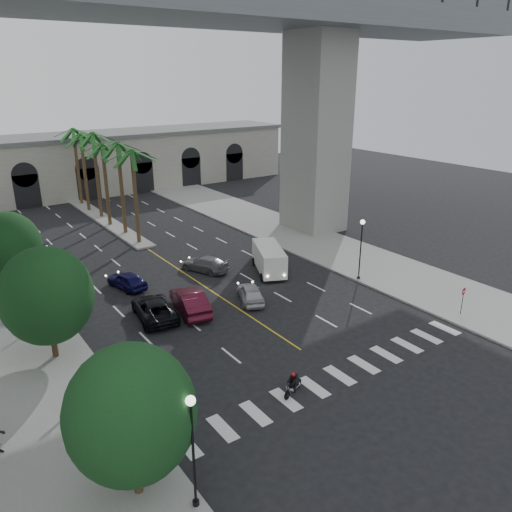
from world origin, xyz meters
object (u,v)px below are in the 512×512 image
at_px(lamp_post_left_far, 51,274).
at_px(car_d, 205,264).
at_px(car_e, 127,280).
at_px(cargo_van, 269,258).
at_px(motorcycle_rider, 294,383).
at_px(lamp_post_right, 361,244).
at_px(traffic_signal_far, 132,378).
at_px(car_a, 251,293).
at_px(pedestrian_a, 82,385).
at_px(car_b, 190,301).
at_px(traffic_signal_near, 168,422).
at_px(lamp_post_left_near, 193,443).
at_px(do_not_enter_sign, 463,296).
at_px(car_c, 154,309).

relative_size(lamp_post_left_far, car_d, 1.17).
distance_m(car_e, cargo_van, 12.23).
bearing_deg(motorcycle_rider, lamp_post_right, 9.54).
distance_m(traffic_signal_far, car_d, 20.69).
distance_m(car_a, pedestrian_a, 15.32).
bearing_deg(motorcycle_rider, car_b, 66.96).
height_order(traffic_signal_near, motorcycle_rider, traffic_signal_near).
bearing_deg(car_a, motorcycle_rider, 89.96).
xyz_separation_m(lamp_post_left_far, cargo_van, (17.64, -2.17, -1.91)).
bearing_deg(car_a, cargo_van, -116.58).
bearing_deg(traffic_signal_near, lamp_post_left_near, -92.29).
bearing_deg(lamp_post_left_far, car_e, 16.05).
relative_size(cargo_van, do_not_enter_sign, 2.66).
height_order(motorcycle_rider, car_e, car_e).
relative_size(motorcycle_rider, car_c, 0.32).
xyz_separation_m(car_b, car_c, (-2.55, 0.65, -0.12)).
height_order(motorcycle_rider, car_b, car_b).
relative_size(car_b, do_not_enter_sign, 2.36).
relative_size(lamp_post_left_near, traffic_signal_far, 1.47).
bearing_deg(car_e, cargo_van, 149.18).
relative_size(lamp_post_left_far, cargo_van, 0.91).
xyz_separation_m(lamp_post_left_near, car_e, (6.07, 22.75, -2.53)).
height_order(lamp_post_left_near, do_not_enter_sign, lamp_post_left_near).
bearing_deg(car_c, traffic_signal_far, 70.13).
height_order(lamp_post_left_far, pedestrian_a, lamp_post_left_far).
distance_m(motorcycle_rider, cargo_van, 17.84).
distance_m(lamp_post_left_far, car_c, 7.65).
bearing_deg(car_c, car_b, 174.97).
xyz_separation_m(lamp_post_left_far, car_a, (12.90, -6.17, -2.53)).
bearing_deg(do_not_enter_sign, car_d, 111.00).
xyz_separation_m(car_a, car_c, (-7.24, 1.66, 0.05)).
bearing_deg(lamp_post_left_near, car_e, 75.05).
relative_size(lamp_post_right, motorcycle_rider, 3.11).
height_order(pedestrian_a, do_not_enter_sign, do_not_enter_sign).
height_order(lamp_post_left_near, lamp_post_right, same).
height_order(car_a, car_d, car_a).
height_order(car_c, pedestrian_a, pedestrian_a).
bearing_deg(pedestrian_a, cargo_van, -1.04).
height_order(car_a, car_e, car_e).
xyz_separation_m(lamp_post_left_near, traffic_signal_far, (0.10, 6.50, -0.71)).
xyz_separation_m(lamp_post_left_near, lamp_post_right, (22.80, 13.00, 0.00)).
relative_size(lamp_post_right, pedestrian_a, 3.15).
bearing_deg(car_b, car_c, -2.88).
xyz_separation_m(lamp_post_left_far, car_b, (8.21, -5.15, -2.37)).
xyz_separation_m(lamp_post_right, traffic_signal_far, (-22.70, -6.50, -0.71)).
bearing_deg(do_not_enter_sign, traffic_signal_near, 174.29).
xyz_separation_m(traffic_signal_near, cargo_van, (17.54, 16.33, -1.20)).
height_order(lamp_post_left_far, traffic_signal_near, lamp_post_left_far).
relative_size(traffic_signal_near, car_b, 0.70).
distance_m(motorcycle_rider, car_e, 19.10).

